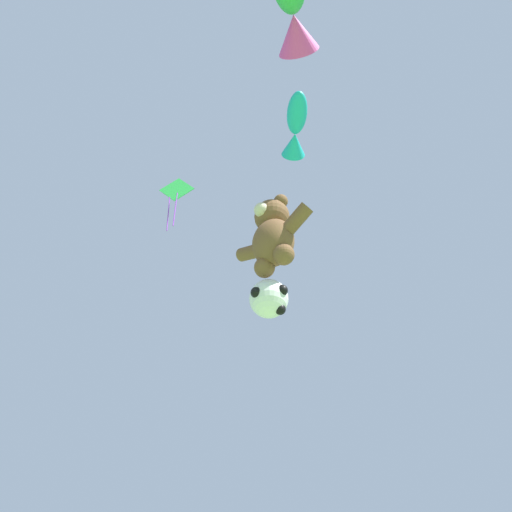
# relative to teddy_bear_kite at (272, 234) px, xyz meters

# --- Properties ---
(teddy_bear_kite) EXTENTS (2.41, 1.06, 2.45)m
(teddy_bear_kite) POSITION_rel_teddy_bear_kite_xyz_m (0.00, 0.00, 0.00)
(teddy_bear_kite) COLOR brown
(soccer_ball_kite) EXTENTS (0.99, 0.98, 0.91)m
(soccer_ball_kite) POSITION_rel_teddy_bear_kite_xyz_m (-0.39, 0.23, -1.72)
(soccer_ball_kite) COLOR white
(fish_kite_teal) EXTENTS (1.62, 1.60, 0.63)m
(fish_kite_teal) POSITION_rel_teddy_bear_kite_xyz_m (1.65, -0.82, 2.08)
(fish_kite_teal) COLOR #19ADB2
(fish_kite_emerald) EXTENTS (1.94, 2.40, 0.99)m
(fish_kite_emerald) POSITION_rel_teddy_bear_kite_xyz_m (3.32, -2.79, 2.88)
(fish_kite_emerald) COLOR green
(diamond_kite) EXTENTS (0.89, 0.78, 2.48)m
(diamond_kite) POSITION_rel_teddy_bear_kite_xyz_m (-2.82, -1.41, 3.14)
(diamond_kite) COLOR green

